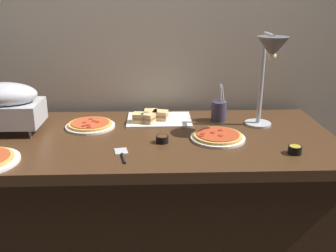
{
  "coord_description": "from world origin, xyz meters",
  "views": [
    {
      "loc": [
        0.06,
        -1.78,
        1.43
      ],
      "look_at": [
        0.12,
        0.0,
        0.81
      ],
      "focal_mm": 40.82,
      "sensor_mm": 36.0,
      "label": 1
    }
  ],
  "objects_px": {
    "sauce_cup_near": "(162,139)",
    "utensil_holder": "(219,111)",
    "chafing_dish": "(3,104)",
    "heat_lamp": "(270,58)",
    "serving_spatula": "(122,155)",
    "pizza_plate_center": "(218,137)",
    "sandwich_platter": "(155,118)",
    "pizza_plate_front": "(90,125)",
    "sauce_cup_far": "(295,149)"
  },
  "relations": [
    {
      "from": "chafing_dish",
      "to": "sauce_cup_near",
      "type": "distance_m",
      "value": 0.82
    },
    {
      "from": "utensil_holder",
      "to": "sandwich_platter",
      "type": "bearing_deg",
      "value": 179.57
    },
    {
      "from": "sauce_cup_far",
      "to": "utensil_holder",
      "type": "relative_size",
      "value": 0.29
    },
    {
      "from": "pizza_plate_center",
      "to": "sauce_cup_near",
      "type": "xyz_separation_m",
      "value": [
        -0.27,
        -0.04,
        0.01
      ]
    },
    {
      "from": "sauce_cup_near",
      "to": "utensil_holder",
      "type": "xyz_separation_m",
      "value": [
        0.32,
        0.32,
        0.04
      ]
    },
    {
      "from": "pizza_plate_center",
      "to": "sandwich_platter",
      "type": "height_order",
      "value": "sandwich_platter"
    },
    {
      "from": "sauce_cup_near",
      "to": "serving_spatula",
      "type": "relative_size",
      "value": 0.34
    },
    {
      "from": "heat_lamp",
      "to": "serving_spatula",
      "type": "bearing_deg",
      "value": -158.82
    },
    {
      "from": "pizza_plate_center",
      "to": "sauce_cup_far",
      "type": "bearing_deg",
      "value": -31.24
    },
    {
      "from": "chafing_dish",
      "to": "sauce_cup_near",
      "type": "bearing_deg",
      "value": -12.91
    },
    {
      "from": "sandwich_platter",
      "to": "sauce_cup_far",
      "type": "relative_size",
      "value": 5.88
    },
    {
      "from": "chafing_dish",
      "to": "sauce_cup_near",
      "type": "relative_size",
      "value": 6.12
    },
    {
      "from": "sauce_cup_near",
      "to": "utensil_holder",
      "type": "distance_m",
      "value": 0.45
    },
    {
      "from": "pizza_plate_front",
      "to": "serving_spatula",
      "type": "distance_m",
      "value": 0.42
    },
    {
      "from": "sauce_cup_near",
      "to": "sauce_cup_far",
      "type": "distance_m",
      "value": 0.6
    },
    {
      "from": "utensil_holder",
      "to": "pizza_plate_front",
      "type": "bearing_deg",
      "value": -173.07
    },
    {
      "from": "heat_lamp",
      "to": "serving_spatula",
      "type": "height_order",
      "value": "heat_lamp"
    },
    {
      "from": "sauce_cup_far",
      "to": "serving_spatula",
      "type": "distance_m",
      "value": 0.76
    },
    {
      "from": "chafing_dish",
      "to": "sauce_cup_near",
      "type": "xyz_separation_m",
      "value": [
        0.79,
        -0.18,
        -0.13
      ]
    },
    {
      "from": "serving_spatula",
      "to": "heat_lamp",
      "type": "bearing_deg",
      "value": 21.18
    },
    {
      "from": "sandwich_platter",
      "to": "serving_spatula",
      "type": "relative_size",
      "value": 2.04
    },
    {
      "from": "sandwich_platter",
      "to": "utensil_holder",
      "type": "height_order",
      "value": "utensil_holder"
    },
    {
      "from": "heat_lamp",
      "to": "utensil_holder",
      "type": "bearing_deg",
      "value": 136.76
    },
    {
      "from": "pizza_plate_center",
      "to": "sandwich_platter",
      "type": "relative_size",
      "value": 0.75
    },
    {
      "from": "heat_lamp",
      "to": "sauce_cup_near",
      "type": "distance_m",
      "value": 0.65
    },
    {
      "from": "serving_spatula",
      "to": "sandwich_platter",
      "type": "bearing_deg",
      "value": 72.62
    },
    {
      "from": "serving_spatula",
      "to": "pizza_plate_front",
      "type": "bearing_deg",
      "value": 117.55
    },
    {
      "from": "sandwich_platter",
      "to": "utensil_holder",
      "type": "bearing_deg",
      "value": -0.43
    },
    {
      "from": "utensil_holder",
      "to": "heat_lamp",
      "type": "bearing_deg",
      "value": -43.24
    },
    {
      "from": "chafing_dish",
      "to": "pizza_plate_center",
      "type": "distance_m",
      "value": 1.08
    },
    {
      "from": "chafing_dish",
      "to": "heat_lamp",
      "type": "bearing_deg",
      "value": -2.32
    },
    {
      "from": "utensil_holder",
      "to": "sauce_cup_far",
      "type": "bearing_deg",
      "value": -60.89
    },
    {
      "from": "serving_spatula",
      "to": "chafing_dish",
      "type": "bearing_deg",
      "value": 152.12
    },
    {
      "from": "chafing_dish",
      "to": "serving_spatula",
      "type": "distance_m",
      "value": 0.71
    },
    {
      "from": "utensil_holder",
      "to": "serving_spatula",
      "type": "bearing_deg",
      "value": -137.34
    },
    {
      "from": "heat_lamp",
      "to": "pizza_plate_center",
      "type": "relative_size",
      "value": 1.85
    },
    {
      "from": "sauce_cup_far",
      "to": "utensil_holder",
      "type": "xyz_separation_m",
      "value": [
        -0.26,
        0.47,
        0.04
      ]
    },
    {
      "from": "pizza_plate_front",
      "to": "utensil_holder",
      "type": "bearing_deg",
      "value": 6.93
    },
    {
      "from": "chafing_dish",
      "to": "pizza_plate_center",
      "type": "bearing_deg",
      "value": -7.8
    },
    {
      "from": "pizza_plate_front",
      "to": "sauce_cup_near",
      "type": "distance_m",
      "value": 0.44
    },
    {
      "from": "heat_lamp",
      "to": "pizza_plate_center",
      "type": "distance_m",
      "value": 0.45
    },
    {
      "from": "sandwich_platter",
      "to": "sauce_cup_far",
      "type": "height_order",
      "value": "sandwich_platter"
    },
    {
      "from": "sandwich_platter",
      "to": "sauce_cup_near",
      "type": "height_order",
      "value": "sandwich_platter"
    },
    {
      "from": "heat_lamp",
      "to": "pizza_plate_front",
      "type": "bearing_deg",
      "value": 173.36
    },
    {
      "from": "pizza_plate_center",
      "to": "serving_spatula",
      "type": "height_order",
      "value": "pizza_plate_center"
    },
    {
      "from": "pizza_plate_front",
      "to": "sandwich_platter",
      "type": "relative_size",
      "value": 0.73
    },
    {
      "from": "utensil_holder",
      "to": "serving_spatula",
      "type": "xyz_separation_m",
      "value": [
        -0.5,
        -0.46,
        -0.05
      ]
    },
    {
      "from": "pizza_plate_front",
      "to": "sandwich_platter",
      "type": "distance_m",
      "value": 0.35
    },
    {
      "from": "sauce_cup_near",
      "to": "sauce_cup_far",
      "type": "xyz_separation_m",
      "value": [
        0.58,
        -0.15,
        0.0
      ]
    },
    {
      "from": "chafing_dish",
      "to": "serving_spatula",
      "type": "relative_size",
      "value": 2.11
    }
  ]
}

